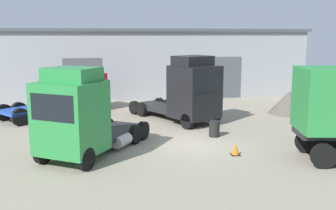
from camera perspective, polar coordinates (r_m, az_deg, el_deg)
The scene contains 8 objects.
ground_plane at distance 20.03m, azimuth 3.39°, elevation -5.73°, with size 60.00×60.00×0.00m, color gray.
warehouse_building at distance 36.69m, azimuth -2.59°, elevation 6.30°, with size 27.66×7.66×5.98m.
tractor_unit_black at distance 24.38m, azimuth 3.11°, elevation 1.89°, with size 5.44×7.04×4.22m.
flatbed_truck_red at distance 28.59m, azimuth -13.45°, elevation 1.55°, with size 7.25×6.48×2.75m.
tractor_unit_green at distance 17.63m, azimuth -12.95°, elevation -1.70°, with size 5.48×6.69×4.12m.
gravel_pile at distance 28.78m, azimuth 17.18°, elevation 0.35°, with size 2.90×2.90×1.59m.
oil_drum at distance 21.54m, azimuth 6.74°, elevation -3.44°, with size 0.58×0.58×0.88m.
traffic_cone at distance 18.48m, azimuth 9.76°, elevation -6.42°, with size 0.40×0.40×0.55m.
Camera 1 is at (-4.25, -18.78, 5.50)m, focal length 42.00 mm.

